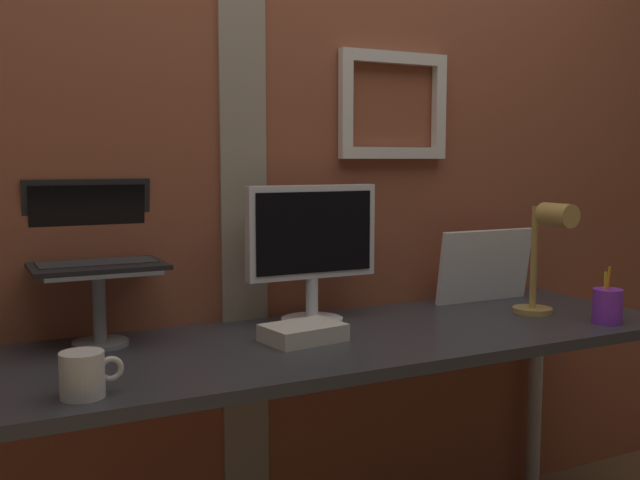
{
  "coord_description": "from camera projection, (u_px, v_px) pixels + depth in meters",
  "views": [
    {
      "loc": [
        -0.97,
        -1.7,
        1.19
      ],
      "look_at": [
        -0.06,
        0.08,
        0.97
      ],
      "focal_mm": 41.12,
      "sensor_mm": 36.0,
      "label": 1
    }
  ],
  "objects": [
    {
      "name": "brick_wall_back",
      "position": [
        297.0,
        137.0,
        2.25
      ],
      "size": [
        3.32,
        0.16,
        2.52
      ],
      "color": "brown",
      "rests_on": "ground_plane"
    },
    {
      "name": "desk",
      "position": [
        337.0,
        363.0,
        1.96
      ],
      "size": [
        2.01,
        0.62,
        0.72
      ],
      "color": "#333338",
      "rests_on": "ground_plane"
    },
    {
      "name": "monitor",
      "position": [
        312.0,
        241.0,
        2.1
      ],
      "size": [
        0.4,
        0.18,
        0.4
      ],
      "color": "white",
      "rests_on": "desk"
    },
    {
      "name": "laptop_stand",
      "position": [
        99.0,
        294.0,
        1.84
      ],
      "size": [
        0.28,
        0.22,
        0.2
      ],
      "color": "gray",
      "rests_on": "desk"
    },
    {
      "name": "laptop",
      "position": [
        93.0,
        242.0,
        1.88
      ],
      "size": [
        0.33,
        0.25,
        0.22
      ],
      "color": "black",
      "rests_on": "laptop_stand"
    },
    {
      "name": "whiteboard_panel",
      "position": [
        485.0,
        266.0,
        2.42
      ],
      "size": [
        0.36,
        0.05,
        0.24
      ],
      "primitive_type": "cube",
      "rotation": [
        0.15,
        0.0,
        0.0
      ],
      "color": "white",
      "rests_on": "desk"
    },
    {
      "name": "desk_lamp",
      "position": [
        547.0,
        246.0,
        2.19
      ],
      "size": [
        0.12,
        0.2,
        0.34
      ],
      "color": "tan",
      "rests_on": "desk"
    },
    {
      "name": "pen_cup",
      "position": [
        607.0,
        306.0,
        2.1
      ],
      "size": [
        0.08,
        0.08,
        0.17
      ],
      "color": "purple",
      "rests_on": "desk"
    },
    {
      "name": "coffee_mug",
      "position": [
        83.0,
        374.0,
        1.45
      ],
      "size": [
        0.13,
        0.09,
        0.09
      ],
      "color": "silver",
      "rests_on": "desk"
    },
    {
      "name": "paper_clutter_stack",
      "position": [
        303.0,
        333.0,
        1.9
      ],
      "size": [
        0.22,
        0.17,
        0.04
      ],
      "primitive_type": "cube",
      "rotation": [
        0.0,
        0.0,
        0.15
      ],
      "color": "silver",
      "rests_on": "desk"
    }
  ]
}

